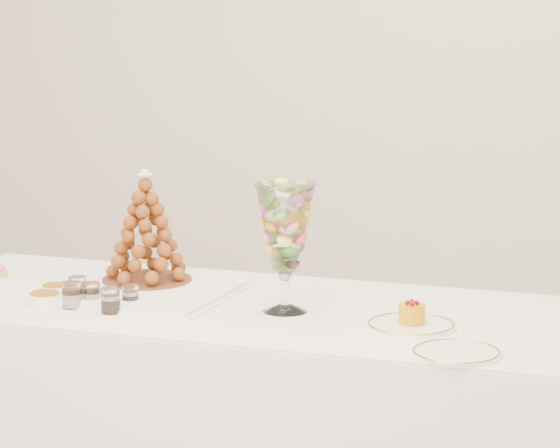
% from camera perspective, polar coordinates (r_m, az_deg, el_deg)
% --- Properties ---
extents(buffet_table, '(2.00, 0.87, 0.75)m').
position_cam_1_polar(buffet_table, '(3.85, -1.66, -8.89)').
color(buffet_table, white).
rests_on(buffet_table, ground).
extents(lace_tray, '(0.62, 0.47, 0.02)m').
position_cam_1_polar(lace_tray, '(3.91, -6.58, -2.75)').
color(lace_tray, white).
rests_on(lace_tray, buffet_table).
extents(macaron_vase, '(0.16, 0.16, 0.36)m').
position_cam_1_polar(macaron_vase, '(3.62, 0.22, -0.22)').
color(macaron_vase, white).
rests_on(macaron_vase, buffet_table).
extents(cake_plate, '(0.24, 0.24, 0.01)m').
position_cam_1_polar(cake_plate, '(3.52, 5.66, -4.38)').
color(cake_plate, white).
rests_on(cake_plate, buffet_table).
extents(spare_plate, '(0.22, 0.22, 0.01)m').
position_cam_1_polar(spare_plate, '(3.29, 7.60, -5.53)').
color(spare_plate, white).
rests_on(spare_plate, buffet_table).
extents(verrine_a, '(0.06, 0.06, 0.07)m').
position_cam_1_polar(verrine_a, '(3.82, -8.70, -2.76)').
color(verrine_a, white).
rests_on(verrine_a, buffet_table).
extents(verrine_b, '(0.06, 0.06, 0.06)m').
position_cam_1_polar(verrine_b, '(3.76, -8.11, -2.99)').
color(verrine_b, white).
rests_on(verrine_b, buffet_table).
extents(verrine_c, '(0.05, 0.05, 0.06)m').
position_cam_1_polar(verrine_c, '(3.73, -6.46, -3.09)').
color(verrine_c, white).
rests_on(verrine_c, buffet_table).
extents(verrine_d, '(0.06, 0.06, 0.07)m').
position_cam_1_polar(verrine_d, '(3.74, -8.95, -3.03)').
color(verrine_d, white).
rests_on(verrine_d, buffet_table).
extents(verrine_e, '(0.06, 0.06, 0.07)m').
position_cam_1_polar(verrine_e, '(3.67, -7.31, -3.28)').
color(verrine_e, white).
rests_on(verrine_e, buffet_table).
extents(ramekin_back, '(0.08, 0.08, 0.02)m').
position_cam_1_polar(ramekin_back, '(3.92, -9.66, -2.80)').
color(ramekin_back, white).
rests_on(ramekin_back, buffet_table).
extents(ramekin_front, '(0.09, 0.09, 0.03)m').
position_cam_1_polar(ramekin_front, '(3.81, -10.08, -3.18)').
color(ramekin_front, white).
rests_on(ramekin_front, buffet_table).
extents(croquembouche, '(0.27, 0.27, 0.33)m').
position_cam_1_polar(croquembouche, '(3.93, -5.78, -0.12)').
color(croquembouche, brown).
rests_on(croquembouche, lace_tray).
extents(mousse_cake, '(0.07, 0.07, 0.06)m').
position_cam_1_polar(mousse_cake, '(3.51, 5.70, -3.86)').
color(mousse_cake, orange).
rests_on(mousse_cake, cake_plate).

